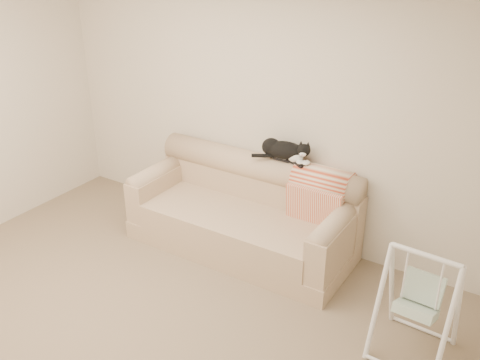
{
  "coord_description": "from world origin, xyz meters",
  "views": [
    {
      "loc": [
        2.36,
        -2.3,
        2.9
      ],
      "look_at": [
        0.1,
        1.27,
        0.9
      ],
      "focal_mm": 40.0,
      "sensor_mm": 36.0,
      "label": 1
    }
  ],
  "objects_px": {
    "remote_a": "(282,159)",
    "tuxedo_cat": "(285,150)",
    "remote_b": "(297,164)",
    "baby_swing": "(418,304)",
    "sofa": "(245,214)"
  },
  "relations": [
    {
      "from": "sofa",
      "to": "tuxedo_cat",
      "type": "distance_m",
      "value": 0.76
    },
    {
      "from": "remote_b",
      "to": "baby_swing",
      "type": "xyz_separation_m",
      "value": [
        1.42,
        -0.81,
        -0.47
      ]
    },
    {
      "from": "remote_b",
      "to": "tuxedo_cat",
      "type": "height_order",
      "value": "tuxedo_cat"
    },
    {
      "from": "tuxedo_cat",
      "to": "remote_b",
      "type": "bearing_deg",
      "value": -10.15
    },
    {
      "from": "baby_swing",
      "to": "remote_b",
      "type": "bearing_deg",
      "value": 150.11
    },
    {
      "from": "remote_a",
      "to": "remote_b",
      "type": "height_order",
      "value": "remote_a"
    },
    {
      "from": "tuxedo_cat",
      "to": "baby_swing",
      "type": "relative_size",
      "value": 0.65
    },
    {
      "from": "sofa",
      "to": "remote_b",
      "type": "distance_m",
      "value": 0.74
    },
    {
      "from": "tuxedo_cat",
      "to": "baby_swing",
      "type": "xyz_separation_m",
      "value": [
        1.56,
        -0.84,
        -0.57
      ]
    },
    {
      "from": "remote_a",
      "to": "tuxedo_cat",
      "type": "height_order",
      "value": "tuxedo_cat"
    },
    {
      "from": "baby_swing",
      "to": "tuxedo_cat",
      "type": "bearing_deg",
      "value": 151.75
    },
    {
      "from": "sofa",
      "to": "baby_swing",
      "type": "distance_m",
      "value": 1.95
    },
    {
      "from": "remote_a",
      "to": "remote_b",
      "type": "relative_size",
      "value": 1.04
    },
    {
      "from": "sofa",
      "to": "remote_a",
      "type": "bearing_deg",
      "value": 41.17
    },
    {
      "from": "remote_b",
      "to": "tuxedo_cat",
      "type": "bearing_deg",
      "value": 169.85
    }
  ]
}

